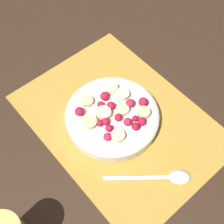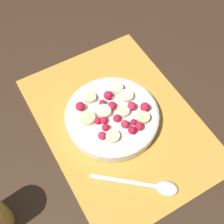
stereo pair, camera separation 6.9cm
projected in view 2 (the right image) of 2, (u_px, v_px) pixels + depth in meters
name	position (u px, v px, depth m)	size (l,w,h in m)	color
ground_plane	(119.00, 122.00, 0.72)	(3.00, 3.00, 0.00)	#382619
placemat	(119.00, 121.00, 0.72)	(0.46, 0.33, 0.01)	gold
fruit_bowl	(112.00, 116.00, 0.71)	(0.21, 0.21, 0.05)	silver
spoon	(153.00, 186.00, 0.63)	(0.13, 0.15, 0.01)	silver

